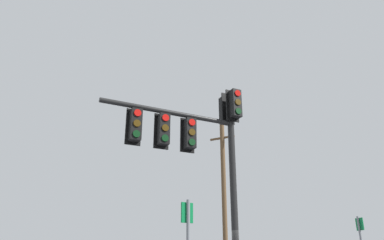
% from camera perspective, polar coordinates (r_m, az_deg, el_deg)
% --- Properties ---
extents(signal_mast_assembly, '(3.13, 3.58, 6.77)m').
position_cam_1_polar(signal_mast_assembly, '(10.74, 1.58, -3.87)').
color(signal_mast_assembly, black).
rests_on(signal_mast_assembly, ground).
extents(utility_pole_wooden, '(0.60, 1.79, 10.93)m').
position_cam_1_polar(utility_pole_wooden, '(24.50, 5.01, -11.89)').
color(utility_pole_wooden, brown).
rests_on(utility_pole_wooden, ground).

